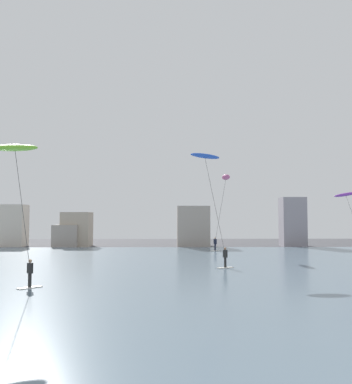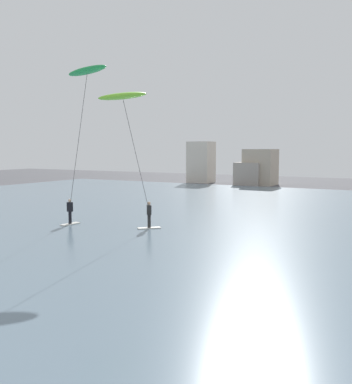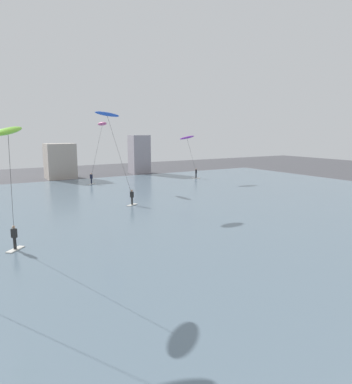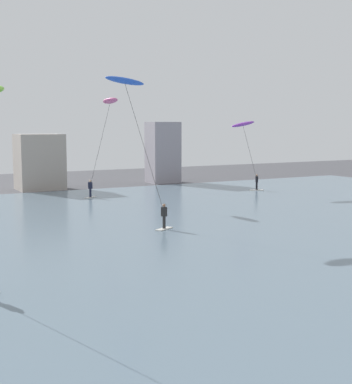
% 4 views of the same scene
% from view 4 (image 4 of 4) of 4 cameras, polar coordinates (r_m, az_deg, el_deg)
% --- Properties ---
extents(water_bay, '(84.00, 52.00, 0.10)m').
position_cam_4_polar(water_bay, '(31.08, -7.16, -5.51)').
color(water_bay, slate).
rests_on(water_bay, ground).
extents(kitesurfer_blue, '(3.41, 4.19, 9.93)m').
position_cam_4_polar(kitesurfer_blue, '(36.56, -4.79, 9.54)').
color(kitesurfer_blue, silver).
rests_on(kitesurfer_blue, water_bay).
extents(kitesurfer_purple, '(4.22, 1.40, 7.19)m').
position_cam_4_polar(kitesurfer_purple, '(55.20, 7.11, 6.28)').
color(kitesurfer_purple, silver).
rests_on(kitesurfer_purple, water_bay).
extents(kitesurfer_pink, '(2.14, 4.66, 9.10)m').
position_cam_4_polar(kitesurfer_pink, '(48.80, -7.10, 8.10)').
color(kitesurfer_pink, silver).
rests_on(kitesurfer_pink, water_bay).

